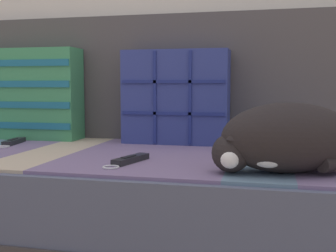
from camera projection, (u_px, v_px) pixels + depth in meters
couch at (133, 206)px, 1.53m from camera, size 1.93×0.89×0.41m
sofa_backrest at (158, 78)px, 1.85m from camera, size 1.90×0.14×0.53m
throw_pillow_quilted at (176, 97)px, 1.69m from camera, size 0.42×0.14×0.37m
throw_pillow_striped at (28, 94)px, 1.84m from camera, size 0.47×0.14×0.39m
sleeping_cat at (284, 140)px, 1.12m from camera, size 0.41×0.29×0.19m
game_remote_near at (129, 160)px, 1.28m from camera, size 0.10×0.21×0.02m
game_remote_far at (13, 142)px, 1.68m from camera, size 0.07×0.20×0.02m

